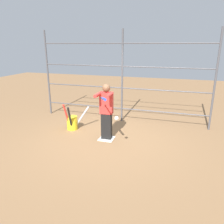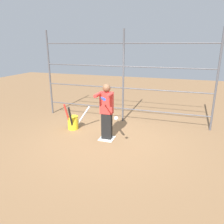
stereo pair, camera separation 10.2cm
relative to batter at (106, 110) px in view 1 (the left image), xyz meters
The scene contains 7 objects.
ground_plane 0.83m from the batter, 90.00° to the right, with size 24.00×24.00×0.00m, color olive.
home_plate 0.82m from the batter, 90.00° to the right, with size 0.40×0.40×0.02m.
fence_backstop 1.74m from the batter, 90.00° to the right, with size 5.63×0.06×2.99m.
batter is the anchor object (origin of this frame).
baseball_bat_swinging 1.00m from the batter, 104.68° to the left, with size 0.41×0.74×0.20m.
softball_in_flight 0.85m from the batter, 125.33° to the left, with size 0.10×0.10×0.10m.
bat_bucket 1.42m from the batter, 16.65° to the right, with size 0.65×0.82×0.84m.
Camera 1 is at (-1.82, 5.29, 2.52)m, focal length 35.00 mm.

